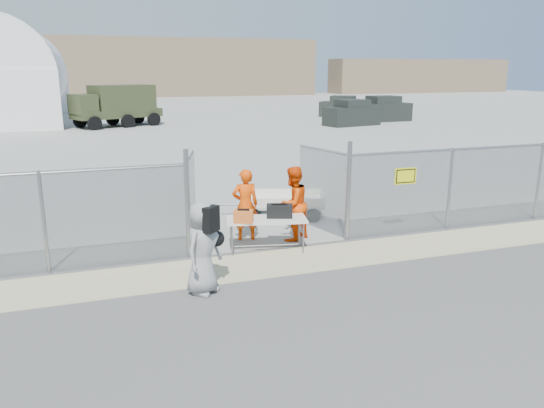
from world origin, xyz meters
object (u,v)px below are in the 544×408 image
object	(u,v)px
security_worker_left	(245,205)
security_worker_right	(293,204)
utility_trailer	(283,204)
folding_table	(267,235)
visitor	(203,248)

from	to	relation	value
security_worker_left	security_worker_right	bearing A→B (deg)	166.39
security_worker_right	security_worker_left	bearing A→B (deg)	-49.30
security_worker_left	utility_trailer	world-z (taller)	security_worker_left
folding_table	security_worker_left	distance (m)	1.11
security_worker_right	visitor	size ratio (longest dim) A/B	1.04
security_worker_left	security_worker_right	size ratio (longest dim) A/B	0.97
security_worker_left	visitor	world-z (taller)	security_worker_left
security_worker_left	visitor	size ratio (longest dim) A/B	1.01
folding_table	utility_trailer	bearing A→B (deg)	74.86
security_worker_left	visitor	bearing A→B (deg)	65.32
security_worker_left	utility_trailer	size ratio (longest dim) A/B	0.60
security_worker_right	visitor	world-z (taller)	security_worker_right
utility_trailer	security_worker_right	bearing A→B (deg)	-85.49
security_worker_left	visitor	distance (m)	3.33
visitor	utility_trailer	distance (m)	5.72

